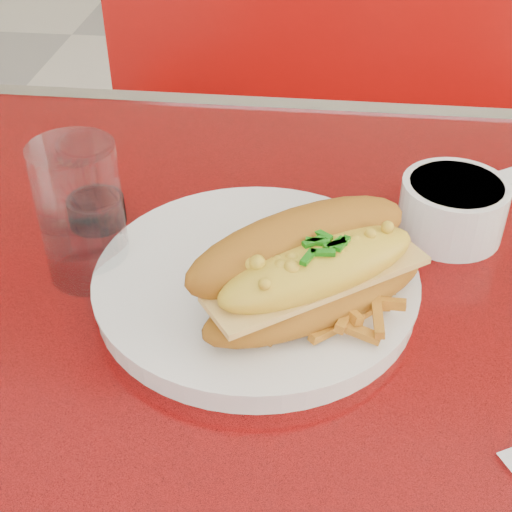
# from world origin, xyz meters

# --- Properties ---
(diner_table) EXTENTS (1.23, 0.83, 0.77)m
(diner_table) POSITION_xyz_m (0.00, 0.00, 0.61)
(diner_table) COLOR red
(diner_table) RESTS_ON ground
(booth_bench_far) EXTENTS (1.20, 0.51, 0.90)m
(booth_bench_far) POSITION_xyz_m (0.00, 0.81, 0.29)
(booth_bench_far) COLOR #A60D0B
(booth_bench_far) RESTS_ON ground
(dinner_plate) EXTENTS (0.31, 0.31, 0.02)m
(dinner_plate) POSITION_xyz_m (-0.18, 0.02, 0.78)
(dinner_plate) COLOR white
(dinner_plate) RESTS_ON diner_table
(mac_hoagie) EXTENTS (0.22, 0.20, 0.09)m
(mac_hoagie) POSITION_xyz_m (-0.13, -0.02, 0.83)
(mac_hoagie) COLOR #AB6A1B
(mac_hoagie) RESTS_ON dinner_plate
(fries_pile) EXTENTS (0.12, 0.12, 0.03)m
(fries_pile) POSITION_xyz_m (-0.11, -0.01, 0.80)
(fries_pile) COLOR orange
(fries_pile) RESTS_ON dinner_plate
(fork) EXTENTS (0.06, 0.13, 0.00)m
(fork) POSITION_xyz_m (-0.13, -0.01, 0.79)
(fork) COLOR silver
(fork) RESTS_ON dinner_plate
(gravy_ramekin) EXTENTS (0.13, 0.13, 0.06)m
(gravy_ramekin) POSITION_xyz_m (0.00, 0.13, 0.80)
(gravy_ramekin) COLOR white
(gravy_ramekin) RESTS_ON diner_table
(sauce_cup_left) EXTENTS (0.07, 0.07, 0.03)m
(sauce_cup_left) POSITION_xyz_m (-0.35, 0.11, 0.79)
(sauce_cup_left) COLOR black
(sauce_cup_left) RESTS_ON diner_table
(water_tumbler) EXTENTS (0.09, 0.09, 0.13)m
(water_tumbler) POSITION_xyz_m (-0.33, 0.03, 0.83)
(water_tumbler) COLOR silver
(water_tumbler) RESTS_ON diner_table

